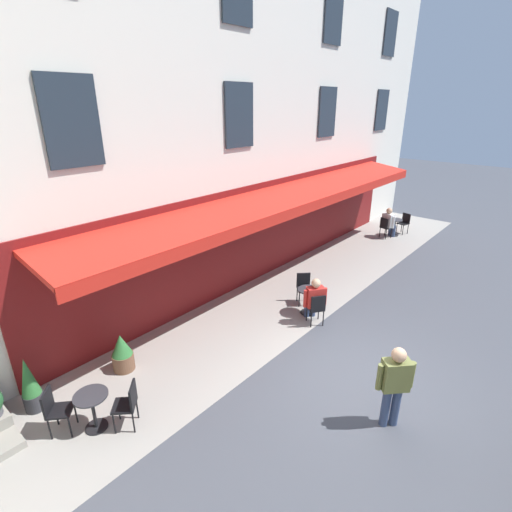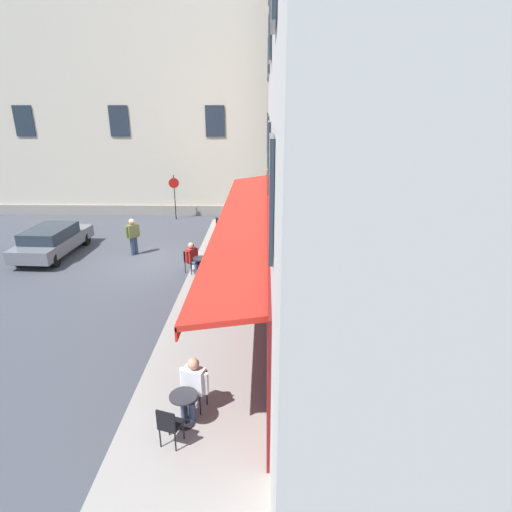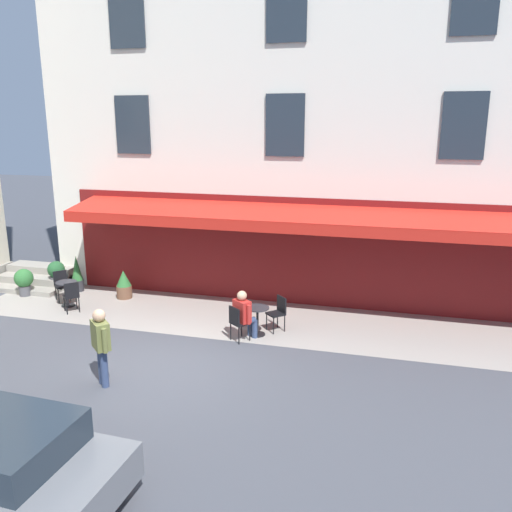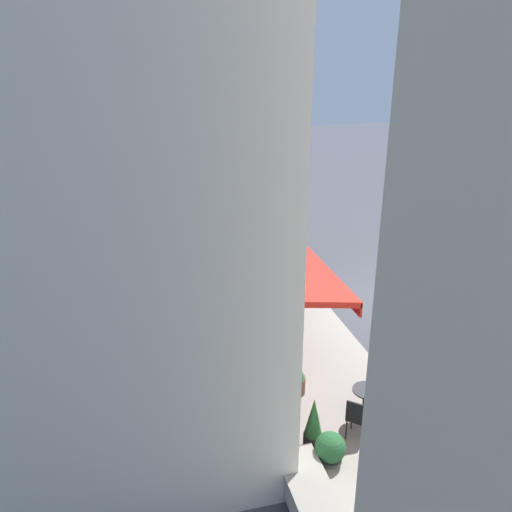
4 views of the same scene
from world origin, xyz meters
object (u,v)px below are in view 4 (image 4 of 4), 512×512
Objects in this scene: cafe_chair_black_facing_street at (357,416)px; cafe_chair_black_under_awning at (320,280)px; potted_plant_by_steps at (330,454)px; seated_patron_in_white at (219,204)px; potted_plant_mid_terrace at (295,376)px; cafe_chair_black_corner_right at (282,273)px; seated_companion_in_red at (313,275)px; cafe_chair_black_corner_left at (219,209)px; potted_plant_entrance_left at (313,425)px; walking_pedestrian_in_olive at (444,285)px; cafe_table_streetside at (300,279)px; cafe_chair_black_by_window at (222,201)px; cafe_chair_black_near_door at (376,382)px; potted_plant_entrance_right at (388,472)px; cafe_table_near_entrance at (366,400)px; cafe_table_mid_terrace at (221,206)px.

cafe_chair_black_facing_street and cafe_chair_black_under_awning have the same top height.
potted_plant_by_steps is (0.79, -0.88, -0.03)m from cafe_chair_black_facing_street.
seated_patron_in_white reaches higher than potted_plant_by_steps.
potted_plant_mid_terrace is at bearing -3.48° from seated_patron_in_white.
potted_plant_mid_terrace is at bearing -27.39° from cafe_chair_black_under_awning.
seated_companion_in_red is (0.69, 0.79, 0.14)m from cafe_chair_black_corner_right.
cafe_chair_black_corner_right is at bearing 4.79° from cafe_chair_black_corner_left.
cafe_chair_black_corner_left is at bearing 176.20° from potted_plant_entrance_left.
cafe_chair_black_under_awning is 4.90m from potted_plant_mid_terrace.
walking_pedestrian_in_olive is (2.16, 3.04, 0.28)m from seated_companion_in_red.
cafe_table_streetside is 0.56× the size of seated_patron_in_white.
potted_plant_by_steps is at bearing -4.56° from cafe_chair_black_by_window.
seated_companion_in_red is 1.11× the size of potted_plant_entrance_left.
cafe_table_streetside is 6.80m from potted_plant_entrance_left.
cafe_chair_black_near_door is 1.03× the size of potted_plant_mid_terrace.
cafe_chair_black_under_awning is 6.62m from potted_plant_entrance_left.
cafe_chair_black_by_window is at bearing 162.38° from cafe_chair_black_corner_left.
potted_plant_entrance_left is (-1.34, -0.84, 0.07)m from potted_plant_entrance_right.
cafe_chair_black_facing_street is at bearing -1.50° from cafe_chair_black_by_window.
cafe_chair_black_by_window is at bearing -179.91° from cafe_table_near_entrance.
cafe_chair_black_corner_right is 0.96× the size of potted_plant_by_steps.
potted_plant_mid_terrace is (-1.78, 0.24, -0.14)m from potted_plant_entrance_left.
seated_patron_in_white is at bearing -175.86° from cafe_chair_black_corner_right.
potted_plant_mid_terrace is at bearing 172.25° from potted_plant_entrance_left.
cafe_table_mid_terrace is 11.43m from walking_pedestrian_in_olive.
cafe_chair_black_corner_left is 10.95m from walking_pedestrian_in_olive.
potted_plant_entrance_right is 1.58m from potted_plant_entrance_left.
cafe_chair_black_facing_street is 6.01m from walking_pedestrian_in_olive.
cafe_table_near_entrance is 6.01m from cafe_table_streetside.
seated_companion_in_red is at bearing 161.92° from potted_plant_by_steps.
potted_plant_mid_terrace is (-0.80, -1.54, -0.12)m from cafe_chair_black_near_door.
cafe_chair_black_facing_street is 6.27m from cafe_chair_black_under_awning.
cafe_chair_black_facing_street is at bearing -0.82° from cafe_table_mid_terrace.
cafe_chair_black_facing_street is at bearing -0.06° from cafe_chair_black_corner_left.
cafe_chair_black_corner_right is (7.15, 0.60, 0.00)m from cafe_chair_black_corner_left.
cafe_chair_black_corner_left is 14.13m from potted_plant_entrance_left.
cafe_chair_black_by_window is (-14.78, -0.02, 0.06)m from cafe_table_near_entrance.
seated_companion_in_red reaches higher than cafe_chair_black_corner_right.
cafe_chair_black_under_awning is (8.57, 1.36, 0.06)m from cafe_table_mid_terrace.
cafe_table_mid_terrace is at bearing -171.98° from seated_companion_in_red.
cafe_chair_black_under_awning is 0.71× the size of seated_companion_in_red.
potted_plant_entrance_right is at bearing 52.61° from potted_plant_by_steps.
cafe_table_near_entrance is 0.82× the size of cafe_chair_black_corner_left.
cafe_table_mid_terrace is 0.79× the size of potted_plant_by_steps.
cafe_table_near_entrance is 0.45× the size of walking_pedestrian_in_olive.
cafe_table_near_entrance is at bearing -1.72° from cafe_chair_black_corner_right.
cafe_chair_black_corner_right reaches higher than potted_plant_mid_terrace.
seated_patron_in_white is (-13.33, -0.78, 0.16)m from cafe_chair_black_near_door.
cafe_chair_black_corner_left is at bearing -17.94° from cafe_table_mid_terrace.
cafe_chair_black_under_awning reaches higher than cafe_table_streetside.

